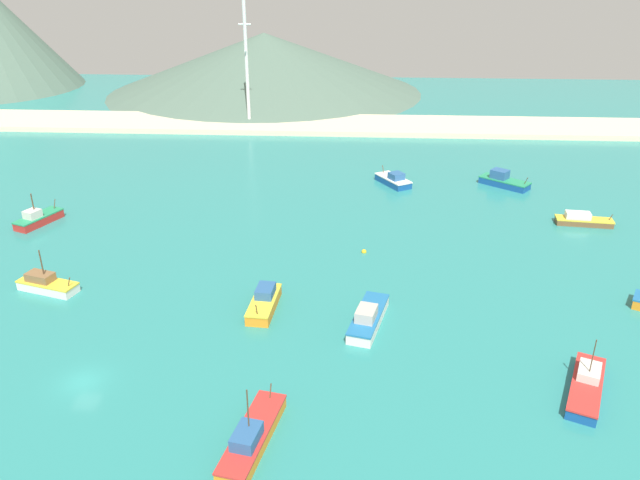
{
  "coord_description": "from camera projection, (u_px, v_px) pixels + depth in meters",
  "views": [
    {
      "loc": [
        26.29,
        -47.96,
        38.36
      ],
      "look_at": [
        21.67,
        31.81,
        1.35
      ],
      "focal_mm": 34.57,
      "sensor_mm": 36.0,
      "label": 1
    }
  ],
  "objects": [
    {
      "name": "ground",
      "position": [
        169.0,
        252.0,
        88.22
      ],
      "size": [
        260.0,
        280.0,
        0.5
      ],
      "color": "teal"
    },
    {
      "name": "fishing_boat_0",
      "position": [
        587.0,
        385.0,
        59.18
      ],
      "size": [
        6.43,
        10.16,
        5.74
      ],
      "color": "#14478C",
      "rests_on": "ground"
    },
    {
      "name": "fishing_boat_1",
      "position": [
        46.0,
        284.0,
        77.18
      ],
      "size": [
        8.22,
        4.65,
        5.59
      ],
      "color": "silver",
      "rests_on": "ground"
    },
    {
      "name": "fishing_boat_2",
      "position": [
        264.0,
        302.0,
        73.13
      ],
      "size": [
        3.39,
        8.24,
        2.91
      ],
      "color": "orange",
      "rests_on": "ground"
    },
    {
      "name": "fishing_boat_3",
      "position": [
        503.0,
        181.0,
        112.29
      ],
      "size": [
        9.0,
        8.07,
        2.87
      ],
      "color": "#14478C",
      "rests_on": "ground"
    },
    {
      "name": "fishing_boat_5",
      "position": [
        38.0,
        219.0,
        96.34
      ],
      "size": [
        5.4,
        8.27,
        5.21
      ],
      "color": "red",
      "rests_on": "ground"
    },
    {
      "name": "fishing_boat_8",
      "position": [
        394.0,
        180.0,
        113.03
      ],
      "size": [
        6.75,
        8.2,
        2.62
      ],
      "color": "#14478C",
      "rests_on": "ground"
    },
    {
      "name": "fishing_boat_9",
      "position": [
        583.0,
        220.0,
        96.2
      ],
      "size": [
        8.77,
        3.32,
        2.02
      ],
      "color": "brown",
      "rests_on": "ground"
    },
    {
      "name": "fishing_boat_10",
      "position": [
        252.0,
        437.0,
        52.78
      ],
      "size": [
        4.83,
        11.02,
        6.21
      ],
      "color": "orange",
      "rests_on": "ground"
    },
    {
      "name": "fishing_boat_13",
      "position": [
        368.0,
        318.0,
        69.95
      ],
      "size": [
        5.11,
        10.19,
        2.7
      ],
      "color": "silver",
      "rests_on": "ground"
    },
    {
      "name": "buoy_0",
      "position": [
        364.0,
        252.0,
        87.38
      ],
      "size": [
        0.71,
        0.71,
        0.71
      ],
      "color": "gold",
      "rests_on": "ground"
    },
    {
      "name": "beach_strip",
      "position": [
        249.0,
        124.0,
        152.02
      ],
      "size": [
        247.0,
        17.74,
        1.2
      ],
      "primitive_type": "cube",
      "color": "beige",
      "rests_on": "ground"
    },
    {
      "name": "hill_central",
      "position": [
        265.0,
        63.0,
        186.91
      ],
      "size": [
        95.42,
        95.42,
        17.46
      ],
      "color": "#4C6656",
      "rests_on": "ground"
    },
    {
      "name": "radio_tower",
      "position": [
        247.0,
        64.0,
        145.96
      ],
      "size": [
        2.91,
        2.33,
        29.14
      ],
      "color": "silver",
      "rests_on": "ground"
    }
  ]
}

